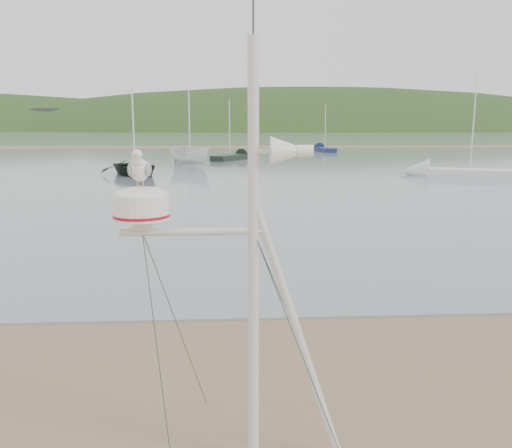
{
  "coord_description": "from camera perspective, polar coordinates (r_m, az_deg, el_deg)",
  "views": [
    {
      "loc": [
        1.67,
        -5.62,
        3.68
      ],
      "look_at": [
        2.05,
        1.0,
        2.41
      ],
      "focal_mm": 38.0,
      "sensor_mm": 36.0,
      "label": 1
    }
  ],
  "objects": [
    {
      "name": "water",
      "position": [
        137.68,
        -4.02,
        9.27
      ],
      "size": [
        560.0,
        256.0,
        0.04
      ],
      "primitive_type": "cube",
      "color": "gray",
      "rests_on": "ground"
    },
    {
      "name": "sandbar",
      "position": [
        75.72,
        -4.58,
        8.06
      ],
      "size": [
        560.0,
        7.0,
        0.07
      ],
      "primitive_type": "cube",
      "color": "#81674A",
      "rests_on": "water"
    },
    {
      "name": "hill_ridge",
      "position": [
        242.34,
        0.73,
        5.29
      ],
      "size": [
        620.0,
        180.0,
        80.0
      ],
      "color": "#233B18",
      "rests_on": "ground"
    },
    {
      "name": "far_cottages",
      "position": [
        201.63,
        -2.95,
        10.9
      ],
      "size": [
        294.4,
        6.3,
        8.0
      ],
      "color": "silver",
      "rests_on": "ground"
    },
    {
      "name": "mast_rig",
      "position": [
        5.83,
        -0.9,
        -13.09
      ],
      "size": [
        2.41,
        2.58,
        5.45
      ],
      "color": "silver",
      "rests_on": "ground"
    },
    {
      "name": "boat_dark",
      "position": [
        37.63,
        -12.74,
        8.94
      ],
      "size": [
        3.72,
        2.73,
        5.14
      ],
      "primitive_type": "imported",
      "rotation": [
        0.0,
        0.0,
        0.51
      ],
      "color": "black",
      "rests_on": "water"
    },
    {
      "name": "boat_white",
      "position": [
        44.68,
        -7.0,
        8.93
      ],
      "size": [
        2.4,
        2.39,
        4.45
      ],
      "primitive_type": "imported",
      "rotation": [
        0.0,
        0.0,
        0.81
      ],
      "color": "silver",
      "rests_on": "water"
    },
    {
      "name": "sailboat_blue_far",
      "position": [
        67.02,
        6.85,
        7.86
      ],
      "size": [
        2.26,
        6.19,
        6.05
      ],
      "color": "#151F4B",
      "rests_on": "ground"
    },
    {
      "name": "sailboat_white_near",
      "position": [
        38.47,
        18.72,
        5.22
      ],
      "size": [
        7.34,
        4.25,
        7.15
      ],
      "color": "silver",
      "rests_on": "ground"
    },
    {
      "name": "sailboat_dark_mid",
      "position": [
        52.41,
        -1.92,
        7.12
      ],
      "size": [
        4.45,
        5.87,
        6.01
      ],
      "color": "black",
      "rests_on": "ground"
    }
  ]
}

